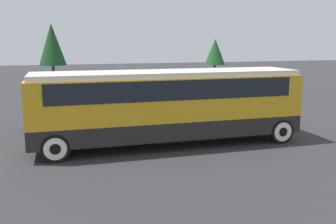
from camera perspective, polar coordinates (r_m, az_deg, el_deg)
ground_plane at (r=16.50m, az=-0.00°, el=-4.95°), size 120.00×120.00×0.00m
tour_bus at (r=16.11m, az=0.33°, el=1.75°), size 11.53×2.69×3.22m
parked_car_near at (r=20.50m, az=-14.53°, el=-0.06°), size 4.67×1.78×1.49m
parked_car_mid at (r=24.38m, az=-7.07°, el=1.90°), size 4.59×1.97×1.50m
parked_car_far at (r=23.67m, az=4.08°, el=1.57°), size 4.80×1.94×1.38m
tree_left at (r=38.54m, az=-17.27°, el=9.80°), size 2.62×2.62×6.17m
tree_center at (r=45.09m, az=7.17°, el=9.09°), size 2.45×2.45×4.75m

